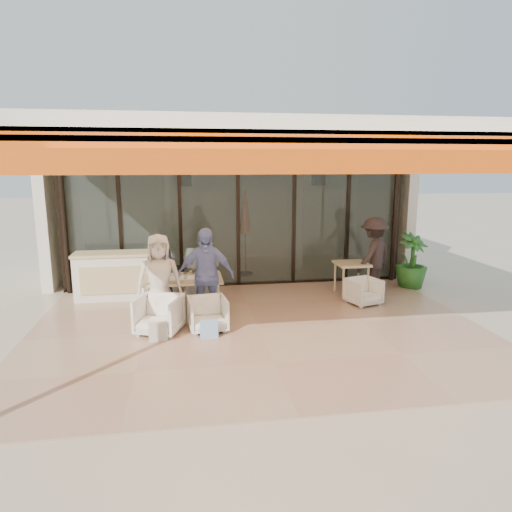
# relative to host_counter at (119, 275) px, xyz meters

# --- Properties ---
(ground) EXTENTS (70.00, 70.00, 0.00)m
(ground) POSITION_rel_host_counter_xyz_m (2.70, -2.30, -0.53)
(ground) COLOR #C6B293
(ground) RESTS_ON ground
(terrace_floor) EXTENTS (8.00, 6.00, 0.01)m
(terrace_floor) POSITION_rel_host_counter_xyz_m (2.70, -2.30, -0.53)
(terrace_floor) COLOR tan
(terrace_floor) RESTS_ON ground
(terrace_structure) EXTENTS (8.00, 6.00, 3.40)m
(terrace_structure) POSITION_rel_host_counter_xyz_m (2.70, -2.56, 2.72)
(terrace_structure) COLOR silver
(terrace_structure) RESTS_ON ground
(glass_storefront) EXTENTS (8.08, 0.10, 3.20)m
(glass_storefront) POSITION_rel_host_counter_xyz_m (2.70, 0.70, 1.07)
(glass_storefront) COLOR #9EADA3
(glass_storefront) RESTS_ON ground
(interior_block) EXTENTS (9.05, 3.62, 3.52)m
(interior_block) POSITION_rel_host_counter_xyz_m (2.71, 3.02, 1.70)
(interior_block) COLOR silver
(interior_block) RESTS_ON ground
(host_counter) EXTENTS (1.85, 0.65, 1.04)m
(host_counter) POSITION_rel_host_counter_xyz_m (0.00, 0.00, 0.00)
(host_counter) COLOR silver
(host_counter) RESTS_ON ground
(dining_table) EXTENTS (1.50, 0.90, 0.93)m
(dining_table) POSITION_rel_host_counter_xyz_m (1.38, -1.30, 0.15)
(dining_table) COLOR #D4BD81
(dining_table) RESTS_ON ground
(chair_far_left) EXTENTS (0.84, 0.82, 0.68)m
(chair_far_left) POSITION_rel_host_counter_xyz_m (0.97, -0.36, -0.19)
(chair_far_left) COLOR silver
(chair_far_left) RESTS_ON ground
(chair_far_right) EXTENTS (0.73, 0.70, 0.67)m
(chair_far_right) POSITION_rel_host_counter_xyz_m (1.81, -0.36, -0.20)
(chair_far_right) COLOR silver
(chair_far_right) RESTS_ON ground
(chair_near_left) EXTENTS (0.89, 0.87, 0.74)m
(chair_near_left) POSITION_rel_host_counter_xyz_m (0.97, -2.26, -0.16)
(chair_near_left) COLOR silver
(chair_near_left) RESTS_ON ground
(chair_near_right) EXTENTS (0.72, 0.68, 0.67)m
(chair_near_right) POSITION_rel_host_counter_xyz_m (1.81, -2.26, -0.20)
(chair_near_right) COLOR silver
(chair_near_right) RESTS_ON ground
(diner_navy) EXTENTS (0.65, 0.51, 1.58)m
(diner_navy) POSITION_rel_host_counter_xyz_m (0.97, -0.86, 0.26)
(diner_navy) COLOR #171833
(diner_navy) RESTS_ON ground
(diner_grey) EXTENTS (0.89, 0.75, 1.61)m
(diner_grey) POSITION_rel_host_counter_xyz_m (1.81, -0.86, 0.27)
(diner_grey) COLOR slate
(diner_grey) RESTS_ON ground
(diner_cream) EXTENTS (0.86, 0.60, 1.68)m
(diner_cream) POSITION_rel_host_counter_xyz_m (0.97, -1.76, 0.31)
(diner_cream) COLOR beige
(diner_cream) RESTS_ON ground
(diner_periwinkle) EXTENTS (1.08, 0.55, 1.77)m
(diner_periwinkle) POSITION_rel_host_counter_xyz_m (1.81, -1.76, 0.36)
(diner_periwinkle) COLOR #6877AE
(diner_periwinkle) RESTS_ON ground
(tote_bag_cream) EXTENTS (0.30, 0.10, 0.34)m
(tote_bag_cream) POSITION_rel_host_counter_xyz_m (0.97, -2.66, -0.36)
(tote_bag_cream) COLOR silver
(tote_bag_cream) RESTS_ON ground
(tote_bag_blue) EXTENTS (0.30, 0.10, 0.34)m
(tote_bag_blue) POSITION_rel_host_counter_xyz_m (1.81, -2.66, -0.36)
(tote_bag_blue) COLOR #99BFD8
(tote_bag_blue) RESTS_ON ground
(side_table) EXTENTS (0.70, 0.70, 0.74)m
(side_table) POSITION_rel_host_counter_xyz_m (5.11, -0.47, 0.11)
(side_table) COLOR #D4BD81
(side_table) RESTS_ON ground
(side_chair) EXTENTS (0.75, 0.73, 0.62)m
(side_chair) POSITION_rel_host_counter_xyz_m (5.11, -1.22, -0.22)
(side_chair) COLOR silver
(side_chair) RESTS_ON ground
(standing_woman) EXTENTS (1.29, 1.20, 1.74)m
(standing_woman) POSITION_rel_host_counter_xyz_m (5.66, -0.36, 0.34)
(standing_woman) COLOR black
(standing_woman) RESTS_ON ground
(potted_palm) EXTENTS (0.93, 0.93, 1.30)m
(potted_palm) POSITION_rel_host_counter_xyz_m (6.74, -0.10, 0.12)
(potted_palm) COLOR #1E5919
(potted_palm) RESTS_ON ground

